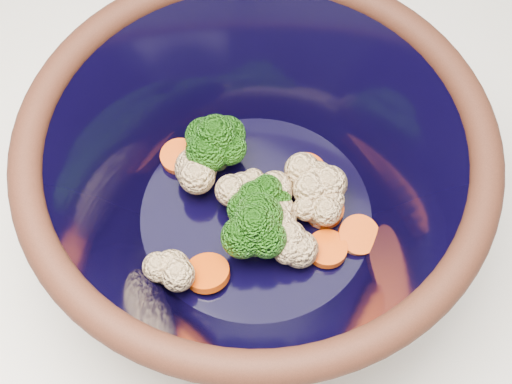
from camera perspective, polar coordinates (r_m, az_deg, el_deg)
mixing_bowl at (r=0.48m, az=0.00°, el=0.75°), size 0.30×0.30×0.13m
vegetable_pile at (r=0.50m, az=-0.24°, el=-0.23°), size 0.17×0.15×0.06m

